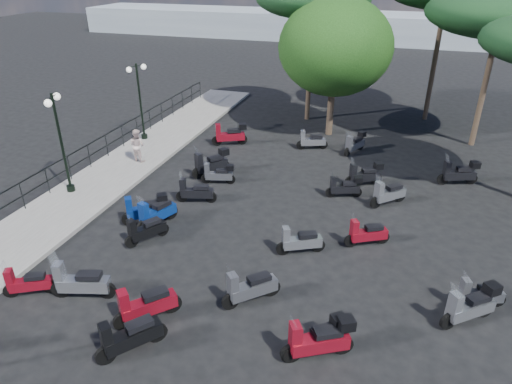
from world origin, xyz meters
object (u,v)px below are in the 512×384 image
(scooter_19, at_px, (319,340))
(scooter_22, at_px, (388,194))
(scooter_14, at_px, (146,305))
(scooter_20, at_px, (316,339))
(scooter_9, at_px, (146,230))
(broadleaf_tree, at_px, (335,47))
(scooter_28, at_px, (459,173))
(scooter_11, at_px, (311,141))
(scooter_2, at_px, (146,210))
(scooter_7, at_px, (80,283))
(scooter_23, at_px, (365,175))
(scooter_3, at_px, (195,192))
(scooter_17, at_px, (355,144))
(scooter_12, at_px, (129,337))
(scooter_16, at_px, (345,187))
(scooter_21, at_px, (366,234))
(scooter_4, at_px, (211,163))
(scooter_8, at_px, (156,214))
(scooter_10, at_px, (218,174))
(scooter_26, at_px, (470,306))
(scooter_15, at_px, (300,241))
(pine_1, at_px, (502,12))
(scooter_27, at_px, (479,295))
(scooter_1, at_px, (28,283))
(lamp_post_2, at_px, (140,97))
(scooter_13, at_px, (250,288))

(scooter_19, height_order, scooter_22, scooter_19)
(scooter_14, relative_size, scooter_20, 1.06)
(scooter_9, distance_m, broadleaf_tree, 13.94)
(scooter_28, bearing_deg, scooter_11, 53.09)
(scooter_2, height_order, scooter_7, scooter_7)
(scooter_20, height_order, scooter_23, scooter_20)
(scooter_3, xyz_separation_m, scooter_7, (-0.68, -6.26, 0.07))
(scooter_17, distance_m, broadleaf_tree, 5.08)
(scooter_12, relative_size, scooter_16, 1.05)
(scooter_3, height_order, scooter_21, scooter_3)
(scooter_21, bearing_deg, scooter_7, 95.86)
(scooter_4, distance_m, scooter_9, 5.70)
(scooter_8, bearing_deg, scooter_28, -125.66)
(scooter_17, bearing_deg, scooter_19, 119.74)
(scooter_10, bearing_deg, scooter_26, -136.26)
(scooter_14, height_order, scooter_15, scooter_14)
(scooter_11, relative_size, scooter_20, 1.09)
(scooter_20, height_order, pine_1, pine_1)
(scooter_2, height_order, scooter_23, scooter_2)
(scooter_20, bearing_deg, scooter_12, 67.93)
(scooter_16, relative_size, scooter_21, 0.98)
(scooter_19, distance_m, scooter_22, 8.56)
(scooter_7, distance_m, scooter_23, 12.03)
(scooter_11, height_order, scooter_12, scooter_12)
(scooter_23, height_order, scooter_27, scooter_23)
(scooter_1, relative_size, scooter_14, 0.91)
(scooter_8, distance_m, scooter_28, 12.72)
(scooter_23, bearing_deg, pine_1, -64.90)
(scooter_2, bearing_deg, scooter_16, -93.28)
(scooter_11, relative_size, scooter_19, 0.92)
(scooter_1, height_order, scooter_4, scooter_4)
(scooter_4, relative_size, scooter_19, 0.93)
(scooter_3, height_order, scooter_14, scooter_14)
(scooter_2, bearing_deg, scooter_9, 173.70)
(scooter_15, distance_m, scooter_17, 9.39)
(scooter_3, bearing_deg, lamp_post_2, 30.21)
(scooter_17, distance_m, scooter_27, 11.39)
(scooter_22, bearing_deg, scooter_23, -9.21)
(scooter_2, xyz_separation_m, scooter_8, (0.50, -0.12, -0.02))
(broadleaf_tree, height_order, pine_1, pine_1)
(scooter_19, distance_m, scooter_23, 9.97)
(scooter_10, xyz_separation_m, scooter_17, (5.15, 5.31, 0.04))
(scooter_12, relative_size, scooter_22, 1.08)
(scooter_4, relative_size, scooter_7, 0.85)
(scooter_7, relative_size, scooter_10, 1.26)
(scooter_8, xyz_separation_m, scooter_13, (4.53, -2.90, -0.01))
(scooter_13, bearing_deg, scooter_19, -166.26)
(lamp_post_2, height_order, scooter_12, lamp_post_2)
(scooter_22, distance_m, scooter_28, 3.95)
(scooter_22, distance_m, pine_1, 10.77)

